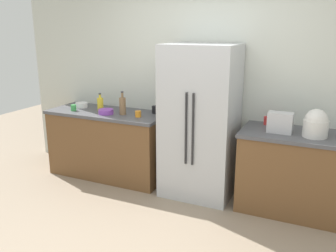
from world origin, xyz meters
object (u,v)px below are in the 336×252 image
Objects in this scene: refrigerator at (200,122)px; cup_c at (267,121)px; bowl_a at (82,105)px; bottle_b at (123,106)px; bowl_b at (106,112)px; toaster at (280,123)px; cup_a at (138,114)px; rice_cooker at (316,124)px; cup_d at (74,108)px; bottle_a at (100,104)px; cup_b at (155,110)px.

cup_c is (0.73, 0.22, 0.04)m from refrigerator.
bottle_b is at bearing -9.21° from bowl_a.
bowl_b is at bearing -162.81° from bottle_b.
refrigerator reaches higher than toaster.
toaster is at bearing -56.05° from cup_c.
cup_a is 0.45m from bowl_b.
rice_cooker is at bearing 1.24° from bowl_b.
cup_d is at bearing -171.86° from cup_c.
toaster is at bearing 1.76° from bowl_b.
bowl_a is at bearing 171.18° from cup_a.
refrigerator is 22.43× the size of cup_d.
cup_c is at bearing 3.33° from bowl_a.
bottle_a is 2.15m from cup_c.
cup_d is at bearing -176.66° from cup_a.
cup_d is 0.42× the size of bowl_b.
refrigerator is 18.87× the size of cup_b.
bottle_a is (-1.42, 0.04, 0.09)m from refrigerator.
cup_c reaches higher than bowl_b.
cup_a reaches higher than bowl_b.
cup_a is at bearing -7.63° from bottle_b.
bottle_b is 0.75m from bowl_a.
bottle_a reaches higher than bowl_a.
toaster reaches higher than cup_c.
bottle_a is 0.40m from bottle_b.
bowl_a is at bearing 177.44° from toaster.
cup_b is 0.56× the size of bowl_a.
bottle_b is 3.73× the size of cup_d.
cup_d is (-1.05, -0.32, -0.01)m from cup_b.
bottle_a is 0.78× the size of bottle_b.
cup_d is at bearing -163.00° from cup_b.
bowl_a is (-0.03, 0.21, -0.01)m from cup_d.
bowl_a is (-0.98, 0.15, -0.00)m from cup_a.
cup_b reaches higher than bowl_b.
refrigerator is 1.26m from rice_cooker.
rice_cooker is 0.60m from cup_c.
cup_c reaches higher than cup_d.
rice_cooker is (1.25, -0.05, 0.13)m from refrigerator.
cup_a is at bearing -9.71° from bottle_a.
cup_c is 1.17× the size of cup_d.
cup_a is at bearing -110.22° from cup_b.
rice_cooker reaches higher than cup_c.
rice_cooker is at bearing -7.19° from cup_b.
refrigerator is at bearing -1.42° from bottle_a.
rice_cooker reaches higher than toaster.
toaster is 0.35m from rice_cooker.
bowl_b is (-0.21, -0.07, -0.08)m from bottle_b.
refrigerator is 1.76m from bowl_a.
bottle_b reaches higher than rice_cooker.
bottle_b is 1.75× the size of bowl_a.
bottle_b is (-1.93, -0.00, 0.01)m from toaster.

